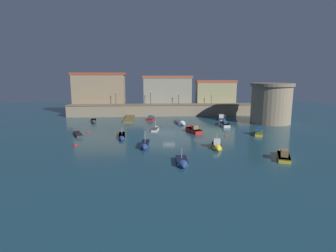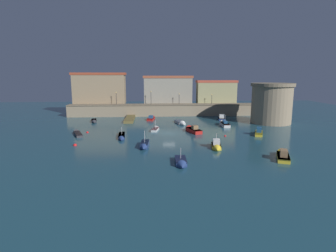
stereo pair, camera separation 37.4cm
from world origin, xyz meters
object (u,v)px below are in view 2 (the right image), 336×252
Objects in this scene: quay_lamp_2 at (179,97)px; moored_boat_6 at (224,124)px; fortress_tower at (272,103)px; moored_boat_4 at (181,123)px; quay_lamp_1 at (151,96)px; mooring_buoy_2 at (225,136)px; quay_lamp_0 at (116,96)px; moored_boat_5 at (122,137)px; mooring_buoy_1 at (87,133)px; quay_lamp_3 at (212,97)px; moored_boat_12 at (151,118)px; moored_boat_11 at (221,118)px; moored_boat_13 at (156,129)px; moored_boat_2 at (77,133)px; moored_boat_8 at (181,163)px; moored_boat_0 at (259,132)px; mooring_buoy_0 at (75,146)px; moored_boat_7 at (192,129)px; moored_boat_3 at (94,121)px; moored_boat_10 at (216,146)px; moored_boat_1 at (283,155)px; moored_boat_9 at (144,145)px.

moored_boat_6 is at bearing -61.63° from quay_lamp_2.
fortress_tower is 23.48m from moored_boat_4.
mooring_buoy_2 is (14.80, -29.11, -6.04)m from quay_lamp_1.
fortress_tower reaches higher than quay_lamp_0.
moored_boat_5 is 9.64m from mooring_buoy_1.
quay_lamp_3 is 20.12m from moored_boat_12.
moored_boat_13 is at bearing 135.91° from moored_boat_11.
moored_boat_2 is 1.29× the size of moored_boat_8.
quay_lamp_2 is 0.59× the size of moored_boat_0.
moored_boat_4 reaches higher than mooring_buoy_0.
moored_boat_7 is (-13.42, 3.67, 0.03)m from moored_boat_0.
moored_boat_0 is 0.98× the size of moored_boat_12.
moored_boat_2 is (-23.72, -25.56, -5.34)m from quay_lamp_2.
quay_lamp_2 reaches higher than moored_boat_2.
moored_boat_8 is at bearing 166.98° from moored_boat_11.
moored_boat_3 is at bearing -109.39° from moored_boat_4.
quay_lamp_0 is at bearing -175.97° from moored_boat_5.
moored_boat_13 reaches higher than moored_boat_5.
fortress_tower is 13.81m from moored_boat_6.
quay_lamp_1 is 0.55× the size of moored_boat_5.
quay_lamp_1 is 0.79× the size of moored_boat_11.
moored_boat_10 reaches higher than moored_boat_4.
moored_boat_2 is 11.93× the size of mooring_buoy_1.
moored_boat_4 is 9.49m from moored_boat_7.
fortress_tower is 15.94× the size of mooring_buoy_0.
quay_lamp_2 is at bearing -16.18° from moored_boat_7.
moored_boat_1 is (29.84, -43.97, -5.48)m from quay_lamp_0.
moored_boat_11 is at bearing 110.07° from moored_boat_4.
moored_boat_13 is at bearing 175.65° from moored_boat_9.
moored_boat_2 is 34.06m from moored_boat_6.
moored_boat_10 is at bearing -100.93° from quay_lamp_3.
moored_boat_2 is 38.79m from moored_boat_11.
moored_boat_1 is 0.96× the size of moored_boat_7.
fortress_tower is at bearing 2.21° from moored_boat_1.
moored_boat_3 is 34.28m from moored_boat_11.
quay_lamp_3 is 0.44× the size of moored_boat_6.
moored_boat_10 reaches higher than mooring_buoy_0.
moored_boat_4 is at bearing -162.71° from moored_boat_10.
moored_boat_3 is 15.40m from moored_boat_12.
quay_lamp_2 is 30.34m from mooring_buoy_2.
moored_boat_11 is at bearing 30.31° from moored_boat_0.
mooring_buoy_2 is at bearing 86.59° from moored_boat_5.
fortress_tower is 33.73m from quay_lamp_1.
moored_boat_1 is at bearing -15.51° from mooring_buoy_0.
moored_boat_8 is (9.87, -17.01, 0.07)m from moored_boat_5.
moored_boat_13 is at bearing -165.68° from fortress_tower.
moored_boat_13 is (-16.71, -4.86, -0.15)m from moored_boat_6.
moored_boat_8 is (-3.39, -31.79, 0.02)m from moored_boat_4.
moored_boat_12 is at bearing -178.45° from moored_boat_9.
moored_boat_13 reaches higher than moored_boat_4.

